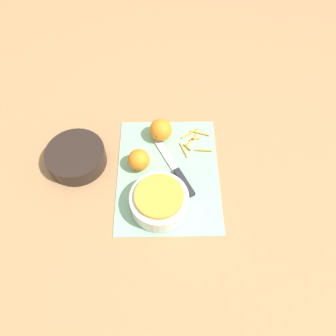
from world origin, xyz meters
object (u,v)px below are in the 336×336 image
at_px(bowl_speckled, 159,201).
at_px(orange_right, 139,160).
at_px(knife, 180,176).
at_px(orange_left, 161,130).
at_px(bowl_dark, 76,157).

xyz_separation_m(bowl_speckled, orange_right, (0.15, 0.07, 0.00)).
distance_m(knife, orange_left, 0.18).
bearing_deg(bowl_dark, bowl_speckled, -121.65).
relative_size(bowl_dark, orange_left, 2.51).
bearing_deg(bowl_speckled, bowl_dark, 58.35).
relative_size(knife, orange_left, 2.98).
distance_m(bowl_speckled, knife, 0.13).
xyz_separation_m(bowl_speckled, bowl_dark, (0.17, 0.28, -0.01)).
xyz_separation_m(bowl_speckled, orange_left, (0.27, -0.00, 0.00)).
relative_size(bowl_speckled, bowl_dark, 0.92).
relative_size(bowl_dark, orange_right, 2.70).
bearing_deg(knife, orange_right, 43.68).
relative_size(bowl_speckled, knife, 0.77).
distance_m(orange_left, orange_right, 0.14).
bearing_deg(orange_left, orange_right, 149.34).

